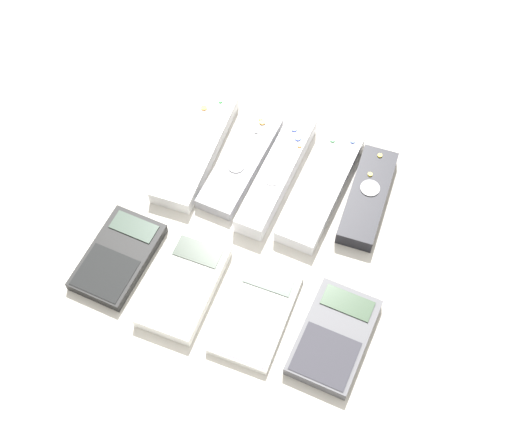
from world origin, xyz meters
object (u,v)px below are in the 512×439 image
(remote_2, at_px, (279,175))
(calculator_0, at_px, (118,257))
(remote_3, at_px, (321,186))
(remote_4, at_px, (368,197))
(calculator_1, at_px, (184,286))
(remote_1, at_px, (241,162))
(calculator_3, at_px, (334,337))
(remote_0, at_px, (196,148))
(calculator_2, at_px, (256,313))

(remote_2, relative_size, calculator_0, 1.51)
(remote_2, height_order, remote_3, remote_2)
(remote_4, bearing_deg, calculator_1, -132.70)
(remote_1, relative_size, remote_3, 0.89)
(remote_4, relative_size, calculator_3, 1.14)
(calculator_0, bearing_deg, remote_4, 39.72)
(calculator_1, height_order, calculator_3, same)
(remote_1, distance_m, calculator_3, 0.29)
(remote_0, xyz_separation_m, remote_2, (0.13, -0.00, 0.00))
(remote_2, bearing_deg, calculator_1, -102.75)
(remote_1, xyz_separation_m, calculator_3, (0.20, -0.20, -0.00))
(remote_1, distance_m, remote_2, 0.06)
(remote_1, distance_m, calculator_1, 0.20)
(remote_1, height_order, remote_3, remote_3)
(calculator_1, bearing_deg, calculator_0, 175.23)
(remote_0, xyz_separation_m, calculator_0, (-0.03, -0.19, -0.00))
(remote_0, bearing_deg, remote_4, -0.11)
(remote_0, distance_m, remote_2, 0.13)
(remote_1, bearing_deg, calculator_2, -59.76)
(remote_4, bearing_deg, remote_0, 179.62)
(remote_1, xyz_separation_m, calculator_1, (0.00, -0.20, -0.00))
(remote_1, xyz_separation_m, calculator_2, (0.10, -0.20, -0.00))
(remote_3, bearing_deg, calculator_0, -133.77)
(remote_4, bearing_deg, calculator_2, -113.30)
(calculator_0, bearing_deg, remote_2, 55.07)
(remote_3, distance_m, calculator_1, 0.24)
(remote_3, xyz_separation_m, calculator_2, (-0.02, -0.21, -0.00))
(remote_1, distance_m, calculator_2, 0.23)
(remote_3, relative_size, calculator_2, 1.47)
(calculator_0, distance_m, calculator_3, 0.30)
(remote_2, relative_size, remote_4, 1.30)
(remote_0, height_order, calculator_0, remote_0)
(calculator_0, xyz_separation_m, calculator_2, (0.20, -0.01, -0.00))
(remote_3, xyz_separation_m, remote_4, (0.06, 0.01, 0.00))
(remote_0, height_order, calculator_2, remote_0)
(remote_3, height_order, remote_4, same)
(calculator_0, bearing_deg, calculator_3, 2.53)
(remote_0, distance_m, calculator_3, 0.34)
(remote_1, relative_size, remote_2, 0.89)
(remote_2, bearing_deg, remote_3, 6.92)
(remote_3, bearing_deg, remote_2, -172.32)
(remote_0, height_order, remote_2, remote_2)
(remote_0, distance_m, remote_3, 0.19)
(calculator_0, distance_m, calculator_1, 0.10)
(calculator_0, relative_size, calculator_1, 0.97)
(remote_4, xyz_separation_m, calculator_2, (-0.08, -0.21, -0.01))
(remote_3, distance_m, calculator_3, 0.22)
(remote_3, distance_m, calculator_0, 0.29)
(calculator_1, bearing_deg, remote_1, 90.96)
(remote_2, height_order, remote_4, remote_2)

